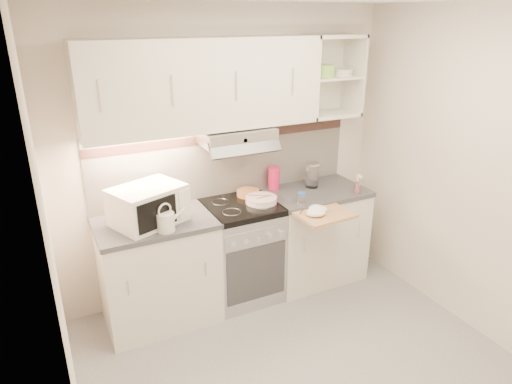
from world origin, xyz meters
TOP-DOWN VIEW (x-y plane):
  - ground at (0.00, 0.00)m, footprint 3.00×3.00m
  - room_shell at (0.00, 0.37)m, footprint 3.04×2.84m
  - base_cabinet_left at (-0.75, 1.10)m, footprint 0.90×0.60m
  - worktop_left at (-0.75, 1.10)m, footprint 0.92×0.62m
  - base_cabinet_right at (0.75, 1.10)m, footprint 0.90×0.60m
  - worktop_right at (0.75, 1.10)m, footprint 0.92×0.62m
  - electric_range at (0.00, 1.10)m, footprint 0.60×0.60m
  - microwave at (-0.79, 1.08)m, footprint 0.62×0.55m
  - watering_can at (-0.71, 0.88)m, footprint 0.26×0.15m
  - plate_stack at (0.17, 1.06)m, footprint 0.27×0.27m
  - bread_loaf at (0.14, 1.25)m, footprint 0.20×0.20m
  - pink_pitcher at (0.43, 1.30)m, footprint 0.11×0.10m
  - glass_jar at (0.77, 1.18)m, footprint 0.13×0.13m
  - spice_jar at (0.46, 0.88)m, footprint 0.07×0.07m
  - spray_bottle at (1.06, 0.88)m, footprint 0.07×0.07m
  - cutting_board at (0.55, 0.69)m, footprint 0.47×0.43m
  - dish_towel at (0.50, 0.70)m, footprint 0.29×0.26m

SIDE VIEW (x-z plane):
  - ground at x=0.00m, z-range 0.00..0.00m
  - base_cabinet_left at x=-0.75m, z-range 0.00..0.86m
  - base_cabinet_right at x=0.75m, z-range 0.00..0.86m
  - electric_range at x=0.00m, z-range 0.00..0.90m
  - cutting_board at x=0.55m, z-range 0.86..0.88m
  - worktop_left at x=-0.75m, z-range 0.86..0.90m
  - worktop_right at x=0.75m, z-range 0.86..0.90m
  - dish_towel at x=0.50m, z-range 0.88..0.95m
  - bread_loaf at x=0.14m, z-range 0.90..0.95m
  - plate_stack at x=0.17m, z-range 0.90..0.95m
  - spice_jar at x=0.46m, z-range 0.90..1.00m
  - spray_bottle at x=1.06m, z-range 0.88..1.06m
  - watering_can at x=-0.71m, z-range 0.87..1.09m
  - pink_pitcher at x=0.43m, z-range 0.90..1.11m
  - glass_jar at x=0.77m, z-range 0.90..1.14m
  - microwave at x=-0.79m, z-range 0.90..1.19m
  - room_shell at x=0.00m, z-range 0.37..2.89m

